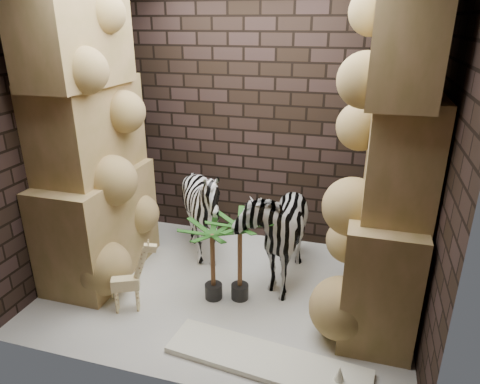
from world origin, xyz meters
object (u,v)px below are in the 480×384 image
(zebra_right, at_px, (276,219))
(surfboard, at_px, (266,361))
(zebra_left, at_px, (203,216))
(giraffe_toy, at_px, (125,276))
(palm_front, at_px, (240,259))
(palm_back, at_px, (213,262))

(zebra_right, distance_m, surfboard, 1.44)
(surfboard, bearing_deg, zebra_right, 105.15)
(zebra_left, xyz_separation_m, giraffe_toy, (-0.36, -1.10, -0.17))
(palm_front, bearing_deg, zebra_right, 64.58)
(zebra_right, height_order, surfboard, zebra_right)
(palm_front, bearing_deg, zebra_left, 133.97)
(palm_back, height_order, surfboard, palm_back)
(zebra_right, relative_size, palm_front, 1.50)
(zebra_left, relative_size, palm_back, 1.47)
(surfboard, bearing_deg, palm_front, 125.70)
(palm_front, height_order, surfboard, palm_front)
(zebra_left, distance_m, surfboard, 1.82)
(zebra_right, relative_size, giraffe_toy, 1.79)
(zebra_right, relative_size, palm_back, 1.65)
(zebra_right, height_order, palm_back, zebra_right)
(zebra_right, height_order, giraffe_toy, zebra_right)
(surfboard, bearing_deg, palm_back, 140.18)
(zebra_left, height_order, giraffe_toy, zebra_left)
(giraffe_toy, height_order, palm_front, palm_front)
(palm_front, xyz_separation_m, palm_back, (-0.25, -0.07, -0.04))
(giraffe_toy, xyz_separation_m, palm_back, (0.71, 0.41, 0.03))
(giraffe_toy, height_order, palm_back, palm_back)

